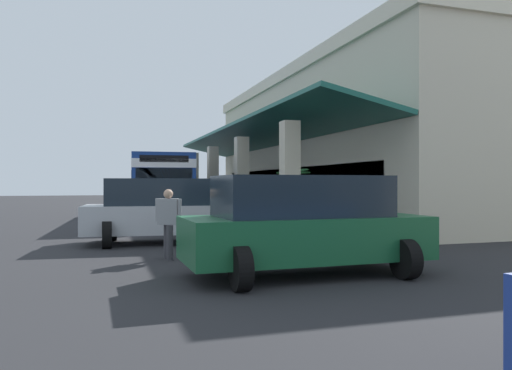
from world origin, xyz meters
The scene contains 8 objects.
ground centered at (0.00, 8.00, 0.00)m, with size 120.00×120.00×0.00m, color #262628.
curb_strip centered at (-1.32, 4.26, 0.06)m, with size 27.83×0.50×0.12m, color #9E998E.
plaza_building centered at (-1.32, 13.89, 3.84)m, with size 23.49×16.67×7.68m.
transit_bus centered at (-2.80, 1.18, 1.85)m, with size 11.35×3.28×3.34m.
parked_suv_silver centered at (7.38, 0.24, 1.02)m, with size 3.03×4.97×1.97m.
parked_suv_green centered at (13.58, 2.21, 1.02)m, with size 2.75×4.83×1.97m.
pedestrian centered at (10.65, -0.06, 0.95)m, with size 0.53×0.58×1.68m.
potted_palm centered at (4.28, 5.68, 0.55)m, with size 1.83×1.57×2.43m.
Camera 1 is at (22.49, -1.63, 1.81)m, focal length 34.34 mm.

